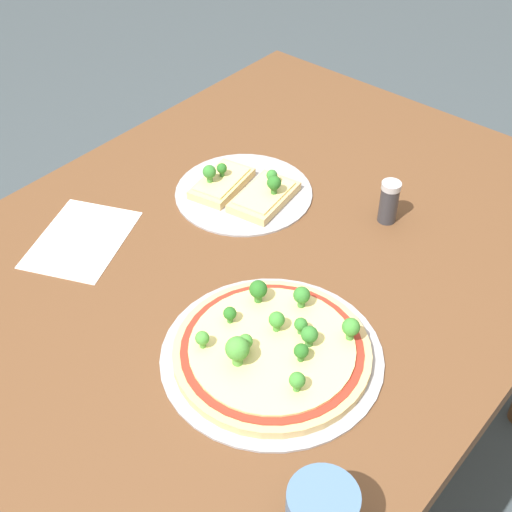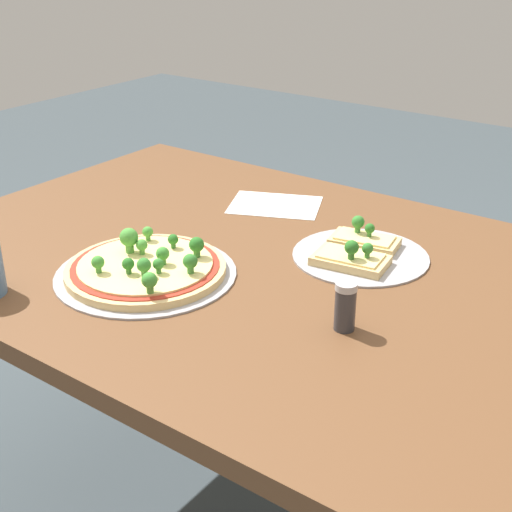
{
  "view_description": "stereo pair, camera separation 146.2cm",
  "coord_description": "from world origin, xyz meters",
  "px_view_note": "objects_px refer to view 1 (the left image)",
  "views": [
    {
      "loc": [
        0.67,
        0.6,
        1.53
      ],
      "look_at": [
        -0.02,
        0.02,
        0.74
      ],
      "focal_mm": 50.0,
      "sensor_mm": 36.0,
      "label": 1
    },
    {
      "loc": [
        -0.72,
        0.99,
        1.31
      ],
      "look_at": [
        -0.02,
        0.02,
        0.74
      ],
      "focal_mm": 50.0,
      "sensor_mm": 36.0,
      "label": 2
    }
  ],
  "objects_px": {
    "dining_table": "(240,300)",
    "pizza_tray_slice": "(244,190)",
    "condiment_shaker": "(389,202)",
    "pizza_tray_whole": "(272,350)"
  },
  "relations": [
    {
      "from": "pizza_tray_whole",
      "to": "pizza_tray_slice",
      "type": "bearing_deg",
      "value": -133.26
    },
    {
      "from": "pizza_tray_whole",
      "to": "dining_table",
      "type": "bearing_deg",
      "value": -125.16
    },
    {
      "from": "dining_table",
      "to": "pizza_tray_whole",
      "type": "bearing_deg",
      "value": 54.84
    },
    {
      "from": "dining_table",
      "to": "pizza_tray_whole",
      "type": "relative_size",
      "value": 4.11
    },
    {
      "from": "condiment_shaker",
      "to": "pizza_tray_slice",
      "type": "bearing_deg",
      "value": -66.22
    },
    {
      "from": "pizza_tray_slice",
      "to": "condiment_shaker",
      "type": "bearing_deg",
      "value": 113.78
    },
    {
      "from": "pizza_tray_slice",
      "to": "pizza_tray_whole",
      "type": "bearing_deg",
      "value": 46.74
    },
    {
      "from": "dining_table",
      "to": "pizza_tray_slice",
      "type": "distance_m",
      "value": 0.22
    },
    {
      "from": "pizza_tray_slice",
      "to": "condiment_shaker",
      "type": "height_order",
      "value": "condiment_shaker"
    },
    {
      "from": "pizza_tray_whole",
      "to": "pizza_tray_slice",
      "type": "height_order",
      "value": "pizza_tray_whole"
    }
  ]
}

